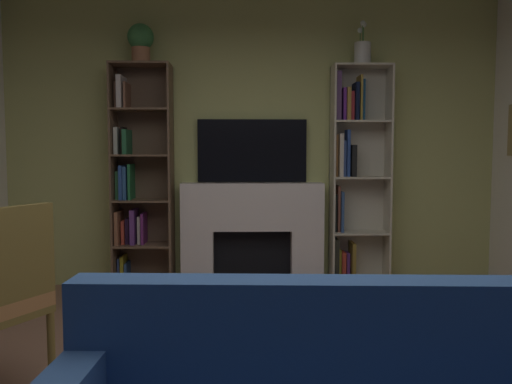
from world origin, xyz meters
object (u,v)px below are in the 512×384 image
fireplace (252,232)px  bookshelf_right (353,175)px  bookshelf_left (137,181)px  vase_with_flowers (362,51)px  potted_plant (141,41)px  tv (252,151)px

fireplace → bookshelf_right: (0.97, 0.02, 0.54)m
bookshelf_left → vase_with_flowers: (2.12, -0.03, 1.21)m
bookshelf_left → bookshelf_right: size_ratio=1.00×
bookshelf_right → bookshelf_left: bearing=-179.4°
bookshelf_left → bookshelf_right: 2.06m
fireplace → bookshelf_left: bearing=-180.0°
fireplace → bookshelf_left: (-1.09, -0.00, 0.49)m
potted_plant → bookshelf_right: bearing=1.5°
bookshelf_right → vase_with_flowers: vase_with_flowers is taller
bookshelf_left → bookshelf_right: (2.05, 0.02, 0.05)m
tv → potted_plant: size_ratio=2.86×
fireplace → bookshelf_right: bookshelf_right is taller
tv → bookshelf_right: 1.00m
bookshelf_left → vase_with_flowers: bearing=-0.8°
bookshelf_left → vase_with_flowers: 2.44m
potted_plant → vase_with_flowers: vase_with_flowers is taller
fireplace → bookshelf_right: size_ratio=0.69×
bookshelf_right → potted_plant: 2.35m
tv → bookshelf_right: size_ratio=0.49×
bookshelf_left → tv: bearing=4.7°
tv → vase_with_flowers: size_ratio=2.58×
tv → potted_plant: potted_plant is taller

